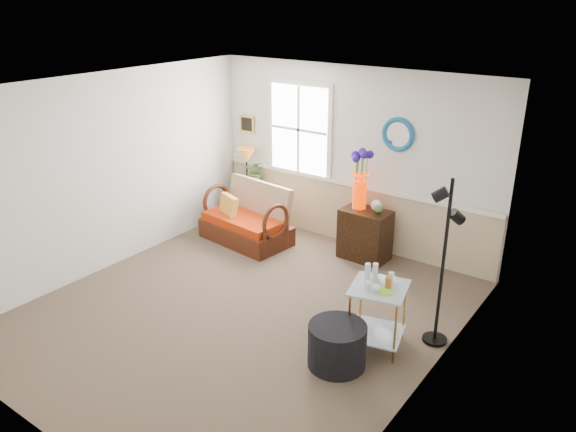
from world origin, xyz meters
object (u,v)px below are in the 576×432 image
Objects in this scene: lamp_stand at (248,201)px; cabinet at (365,235)px; floor_lamp at (443,264)px; loveseat at (246,214)px; ottoman at (337,345)px; side_table at (377,317)px.

lamp_stand is 2.28m from cabinet.
floor_lamp is at bearing -21.48° from lamp_stand.
loveseat reaches higher than lamp_stand.
lamp_stand is 1.10× the size of ottoman.
side_table is 1.20× the size of ottoman.
cabinet reaches higher than side_table.
cabinet is (2.28, -0.18, 0.04)m from lamp_stand.
lamp_stand is 0.35× the size of floor_lamp.
ottoman is at bearing -37.77° from lamp_stand.
loveseat is 0.89m from lamp_stand.
loveseat is at bearing 146.11° from ottoman.
floor_lamp is 1.37m from ottoman.
lamp_stand is at bearing 177.32° from cabinet.
lamp_stand is 3.95m from side_table.
cabinet is 1.22× the size of ottoman.
floor_lamp reaches higher than cabinet.
loveseat is at bearing 143.46° from floor_lamp.
floor_lamp is at bearing 56.69° from ottoman.
ottoman is (2.70, -1.81, -0.21)m from loveseat.
loveseat is at bearing -52.20° from lamp_stand.
loveseat reaches higher than cabinet.
lamp_stand is 0.91× the size of side_table.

